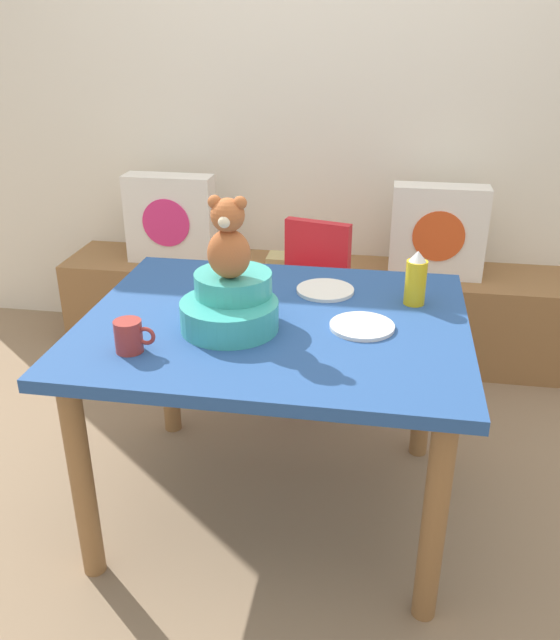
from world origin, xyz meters
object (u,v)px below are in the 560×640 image
object	(u,v)px
highchair	(307,288)
pillow_floral_right	(438,232)
coffee_mug	(130,336)
dinner_plate_far	(325,290)
dinner_plate_near	(362,326)
ketchup_bottle	(416,279)
pillow_floral_left	(170,219)
dining_table	(275,347)
infant_seat_teal	(231,305)
book_stack	(287,261)
teddy_bear	(228,240)

from	to	relation	value
highchair	pillow_floral_right	bearing A→B (deg)	36.15
coffee_mug	dinner_plate_far	distance (m)	0.74
coffee_mug	dinner_plate_near	xyz separation A→B (m)	(0.65, 0.26, -0.04)
dinner_plate_far	pillow_floral_right	bearing A→B (deg)	65.94
ketchup_bottle	pillow_floral_right	bearing A→B (deg)	82.64
dinner_plate_near	dinner_plate_far	world-z (taller)	same
pillow_floral_left	ketchup_bottle	size ratio (longest dim) A/B	2.38
pillow_floral_right	dinner_plate_far	xyz separation A→B (m)	(-0.43, -0.97, 0.07)
dining_table	coffee_mug	size ratio (longest dim) A/B	10.10
infant_seat_teal	coffee_mug	bearing A→B (deg)	-138.98
highchair	dinner_plate_near	distance (m)	0.90
pillow_floral_left	book_stack	distance (m)	0.62
dining_table	infant_seat_teal	world-z (taller)	infant_seat_teal
dining_table	coffee_mug	xyz separation A→B (m)	(-0.37, -0.29, 0.15)
book_stack	pillow_floral_left	bearing A→B (deg)	-177.98
pillow_floral_right	book_stack	bearing A→B (deg)	178.34
pillow_floral_right	coffee_mug	distance (m)	1.78
coffee_mug	ketchup_bottle	bearing A→B (deg)	30.97
coffee_mug	dinner_plate_near	world-z (taller)	coffee_mug
coffee_mug	highchair	bearing A→B (deg)	71.41
infant_seat_teal	teddy_bear	world-z (taller)	teddy_bear
infant_seat_teal	teddy_bear	distance (m)	0.21
coffee_mug	dinner_plate_far	world-z (taller)	coffee_mug
dining_table	highchair	distance (m)	0.82
pillow_floral_left	pillow_floral_right	xyz separation A→B (m)	(1.32, 0.00, 0.00)
pillow_floral_right	book_stack	world-z (taller)	pillow_floral_right
dining_table	dinner_plate_near	distance (m)	0.30
pillow_floral_left	dinner_plate_near	size ratio (longest dim) A/B	2.20
ketchup_bottle	teddy_bear	bearing A→B (deg)	-154.22
pillow_floral_right	dining_table	distance (m)	1.35
pillow_floral_right	teddy_bear	bearing A→B (deg)	-118.08
pillow_floral_right	teddy_bear	xyz separation A→B (m)	(-0.69, -1.30, 0.34)
highchair	teddy_bear	size ratio (longest dim) A/B	3.16
dining_table	ketchup_bottle	world-z (taller)	ketchup_bottle
pillow_floral_left	teddy_bear	world-z (taller)	teddy_bear
pillow_floral_right	ketchup_bottle	distance (m)	1.05
pillow_floral_left	book_stack	world-z (taller)	pillow_floral_left
teddy_bear	ketchup_bottle	world-z (taller)	teddy_bear
highchair	infant_seat_teal	distance (m)	0.94
infant_seat_teal	ketchup_bottle	bearing A→B (deg)	25.74
ketchup_bottle	coffee_mug	size ratio (longest dim) A/B	1.54
dining_table	teddy_bear	world-z (taller)	teddy_bear
teddy_bear	coffee_mug	size ratio (longest dim) A/B	2.08
highchair	infant_seat_teal	bearing A→B (deg)	-97.97
pillow_floral_left	highchair	size ratio (longest dim) A/B	0.56
teddy_bear	infant_seat_teal	bearing A→B (deg)	90.00
coffee_mug	dinner_plate_near	distance (m)	0.70
dinner_plate_near	infant_seat_teal	bearing A→B (deg)	-172.71
book_stack	coffee_mug	bearing A→B (deg)	-97.98
infant_seat_teal	teddy_bear	xyz separation A→B (m)	(-0.00, -0.00, 0.21)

